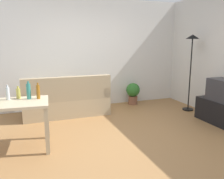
{
  "coord_description": "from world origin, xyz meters",
  "views": [
    {
      "loc": [
        -1.42,
        -3.66,
        1.67
      ],
      "look_at": [
        0.1,
        0.5,
        0.75
      ],
      "focal_mm": 37.82,
      "sensor_mm": 36.0,
      "label": 1
    }
  ],
  "objects_px": {
    "couch": "(66,102)",
    "bottle_tall": "(29,91)",
    "torchiere_lamp": "(192,52)",
    "bottle_amber": "(38,92)",
    "bottle_clear": "(8,93)",
    "bottle_squat": "(18,93)",
    "desk": "(8,109)",
    "potted_plant": "(133,92)",
    "tv": "(224,90)",
    "tv_stand": "(222,113)"
  },
  "relations": [
    {
      "from": "bottle_tall",
      "to": "bottle_amber",
      "type": "xyz_separation_m",
      "value": [
        0.14,
        -0.03,
        -0.01
      ]
    },
    {
      "from": "tv_stand",
      "to": "desk",
      "type": "distance_m",
      "value": 4.01
    },
    {
      "from": "potted_plant",
      "to": "bottle_tall",
      "type": "relative_size",
      "value": 2.0
    },
    {
      "from": "bottle_tall",
      "to": "couch",
      "type": "bearing_deg",
      "value": 60.0
    },
    {
      "from": "tv",
      "to": "desk",
      "type": "distance_m",
      "value": 3.99
    },
    {
      "from": "torchiere_lamp",
      "to": "bottle_amber",
      "type": "relative_size",
      "value": 6.94
    },
    {
      "from": "torchiere_lamp",
      "to": "bottle_amber",
      "type": "bearing_deg",
      "value": -167.76
    },
    {
      "from": "bottle_clear",
      "to": "bottle_amber",
      "type": "height_order",
      "value": "bottle_amber"
    },
    {
      "from": "bottle_tall",
      "to": "desk",
      "type": "bearing_deg",
      "value": -161.13
    },
    {
      "from": "tv_stand",
      "to": "bottle_squat",
      "type": "xyz_separation_m",
      "value": [
        -3.82,
        0.43,
        0.61
      ]
    },
    {
      "from": "bottle_amber",
      "to": "bottle_squat",
      "type": "bearing_deg",
      "value": 155.46
    },
    {
      "from": "bottle_tall",
      "to": "bottle_squat",
      "type": "bearing_deg",
      "value": 146.63
    },
    {
      "from": "bottle_squat",
      "to": "potted_plant",
      "type": "bearing_deg",
      "value": 29.8
    },
    {
      "from": "tv",
      "to": "potted_plant",
      "type": "distance_m",
      "value": 2.31
    },
    {
      "from": "couch",
      "to": "bottle_tall",
      "type": "xyz_separation_m",
      "value": [
        -0.8,
        -1.38,
        0.58
      ]
    },
    {
      "from": "tv_stand",
      "to": "bottle_squat",
      "type": "bearing_deg",
      "value": 83.5
    },
    {
      "from": "bottle_clear",
      "to": "bottle_tall",
      "type": "relative_size",
      "value": 0.83
    },
    {
      "from": "desk",
      "to": "bottle_clear",
      "type": "bearing_deg",
      "value": 90.66
    },
    {
      "from": "bottle_clear",
      "to": "bottle_squat",
      "type": "distance_m",
      "value": 0.16
    },
    {
      "from": "couch",
      "to": "bottle_tall",
      "type": "distance_m",
      "value": 1.7
    },
    {
      "from": "bottle_clear",
      "to": "desk",
      "type": "bearing_deg",
      "value": -94.22
    },
    {
      "from": "bottle_clear",
      "to": "bottle_squat",
      "type": "relative_size",
      "value": 1.18
    },
    {
      "from": "potted_plant",
      "to": "bottle_clear",
      "type": "distance_m",
      "value": 3.39
    },
    {
      "from": "desk",
      "to": "couch",
      "type": "bearing_deg",
      "value": 58.03
    },
    {
      "from": "potted_plant",
      "to": "bottle_clear",
      "type": "height_order",
      "value": "bottle_clear"
    },
    {
      "from": "couch",
      "to": "desk",
      "type": "bearing_deg",
      "value": 53.15
    },
    {
      "from": "potted_plant",
      "to": "torchiere_lamp",
      "type": "bearing_deg",
      "value": -42.73
    },
    {
      "from": "tv_stand",
      "to": "bottle_amber",
      "type": "relative_size",
      "value": 4.22
    },
    {
      "from": "bottle_amber",
      "to": "tv_stand",
      "type": "bearing_deg",
      "value": -4.85
    },
    {
      "from": "potted_plant",
      "to": "bottle_amber",
      "type": "height_order",
      "value": "bottle_amber"
    },
    {
      "from": "potted_plant",
      "to": "bottle_amber",
      "type": "xyz_separation_m",
      "value": [
        -2.48,
        -1.73,
        0.54
      ]
    },
    {
      "from": "couch",
      "to": "desk",
      "type": "xyz_separation_m",
      "value": [
        -1.12,
        -1.49,
        0.34
      ]
    },
    {
      "from": "desk",
      "to": "potted_plant",
      "type": "xyz_separation_m",
      "value": [
        2.94,
        1.8,
        -0.32
      ]
    },
    {
      "from": "couch",
      "to": "torchiere_lamp",
      "type": "xyz_separation_m",
      "value": [
        2.86,
        -0.65,
        1.11
      ]
    },
    {
      "from": "tv",
      "to": "tv_stand",
      "type": "bearing_deg",
      "value": 90.0
    },
    {
      "from": "torchiere_lamp",
      "to": "desk",
      "type": "xyz_separation_m",
      "value": [
        -3.98,
        -0.84,
        -0.76
      ]
    },
    {
      "from": "couch",
      "to": "bottle_amber",
      "type": "distance_m",
      "value": 1.66
    },
    {
      "from": "desk",
      "to": "bottle_squat",
      "type": "distance_m",
      "value": 0.33
    },
    {
      "from": "torchiere_lamp",
      "to": "bottle_clear",
      "type": "xyz_separation_m",
      "value": [
        -3.97,
        -0.67,
        -0.55
      ]
    },
    {
      "from": "couch",
      "to": "tv_stand",
      "type": "distance_m",
      "value": 3.34
    },
    {
      "from": "torchiere_lamp",
      "to": "potted_plant",
      "type": "height_order",
      "value": "torchiere_lamp"
    },
    {
      "from": "tv_stand",
      "to": "desk",
      "type": "bearing_deg",
      "value": 86.8
    },
    {
      "from": "couch",
      "to": "bottle_clear",
      "type": "xyz_separation_m",
      "value": [
        -1.1,
        -1.32,
        0.56
      ]
    },
    {
      "from": "potted_plant",
      "to": "bottle_tall",
      "type": "distance_m",
      "value": 3.17
    },
    {
      "from": "potted_plant",
      "to": "bottle_tall",
      "type": "xyz_separation_m",
      "value": [
        -2.62,
        -1.69,
        0.56
      ]
    },
    {
      "from": "torchiere_lamp",
      "to": "bottle_squat",
      "type": "bearing_deg",
      "value": -170.67
    },
    {
      "from": "bottle_clear",
      "to": "bottle_tall",
      "type": "height_order",
      "value": "bottle_tall"
    },
    {
      "from": "bottle_squat",
      "to": "desk",
      "type": "bearing_deg",
      "value": -127.41
    },
    {
      "from": "tv_stand",
      "to": "bottle_clear",
      "type": "height_order",
      "value": "bottle_clear"
    },
    {
      "from": "bottle_clear",
      "to": "bottle_squat",
      "type": "bearing_deg",
      "value": 16.05
    }
  ]
}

